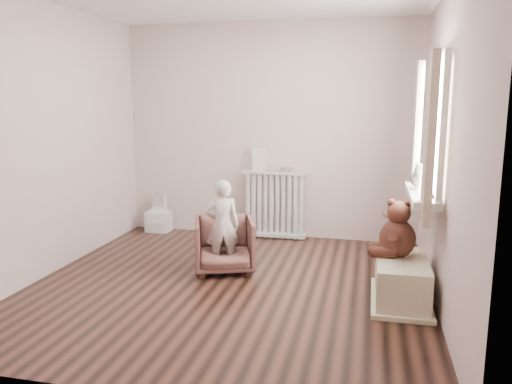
% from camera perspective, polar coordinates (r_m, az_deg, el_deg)
% --- Properties ---
extents(floor, '(3.60, 3.60, 0.01)m').
position_cam_1_polar(floor, '(4.68, -3.08, -10.58)').
color(floor, black).
rests_on(floor, ground).
extents(back_wall, '(3.60, 0.02, 2.60)m').
position_cam_1_polar(back_wall, '(6.13, 1.49, 6.91)').
color(back_wall, beige).
rests_on(back_wall, ground).
extents(front_wall, '(3.60, 0.02, 2.60)m').
position_cam_1_polar(front_wall, '(2.72, -13.92, 2.07)').
color(front_wall, beige).
rests_on(front_wall, ground).
extents(left_wall, '(0.02, 3.60, 2.60)m').
position_cam_1_polar(left_wall, '(5.19, -22.80, 5.44)').
color(left_wall, beige).
rests_on(left_wall, ground).
extents(right_wall, '(0.02, 3.60, 2.60)m').
position_cam_1_polar(right_wall, '(4.25, 20.81, 4.64)').
color(right_wall, beige).
rests_on(right_wall, ground).
extents(window, '(0.03, 0.90, 1.10)m').
position_cam_1_polar(window, '(4.53, 19.94, 6.92)').
color(window, white).
rests_on(window, right_wall).
extents(window_sill, '(0.22, 1.10, 0.06)m').
position_cam_1_polar(window_sill, '(4.59, 18.37, -0.25)').
color(window_sill, silver).
rests_on(window_sill, right_wall).
extents(curtain_left, '(0.06, 0.26, 1.30)m').
position_cam_1_polar(curtain_left, '(3.96, 19.25, 5.66)').
color(curtain_left, tan).
rests_on(curtain_left, right_wall).
extents(curtain_right, '(0.06, 0.26, 1.30)m').
position_cam_1_polar(curtain_right, '(5.09, 17.92, 6.69)').
color(curtain_right, tan).
rests_on(curtain_right, right_wall).
extents(radiator, '(0.79, 0.15, 0.83)m').
position_cam_1_polar(radiator, '(6.12, 2.09, -1.71)').
color(radiator, silver).
rests_on(radiator, floor).
extents(paper_doll, '(0.17, 0.01, 0.28)m').
position_cam_1_polar(paper_doll, '(6.06, 0.35, 3.73)').
color(paper_doll, beige).
rests_on(paper_doll, radiator).
extents(tin_a, '(0.10, 0.10, 0.06)m').
position_cam_1_polar(tin_a, '(6.02, 3.30, 2.62)').
color(tin_a, '#A59E8C').
rests_on(tin_a, radiator).
extents(tin_b, '(0.08, 0.08, 0.04)m').
position_cam_1_polar(tin_b, '(6.01, 4.05, 2.50)').
color(tin_b, '#A59E8C').
rests_on(tin_b, radiator).
extents(toy_vanity, '(0.30, 0.22, 0.48)m').
position_cam_1_polar(toy_vanity, '(6.57, -11.10, -2.08)').
color(toy_vanity, silver).
rests_on(toy_vanity, floor).
extents(armchair, '(0.73, 0.74, 0.53)m').
position_cam_1_polar(armchair, '(4.98, -3.64, -6.05)').
color(armchair, brown).
rests_on(armchair, floor).
extents(child, '(0.39, 0.32, 0.91)m').
position_cam_1_polar(child, '(4.88, -3.84, -3.87)').
color(child, beige).
rests_on(child, armchair).
extents(toy_bench, '(0.42, 0.79, 0.37)m').
position_cam_1_polar(toy_bench, '(4.43, 16.30, -9.53)').
color(toy_bench, beige).
rests_on(toy_bench, floor).
extents(teddy_bear, '(0.41, 0.32, 0.48)m').
position_cam_1_polar(teddy_bear, '(4.37, 15.95, -3.32)').
color(teddy_bear, '#391912').
rests_on(teddy_bear, toy_bench).
extents(plush_cat, '(0.22, 0.31, 0.24)m').
position_cam_1_polar(plush_cat, '(4.68, 18.23, 1.56)').
color(plush_cat, slate).
rests_on(plush_cat, window_sill).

